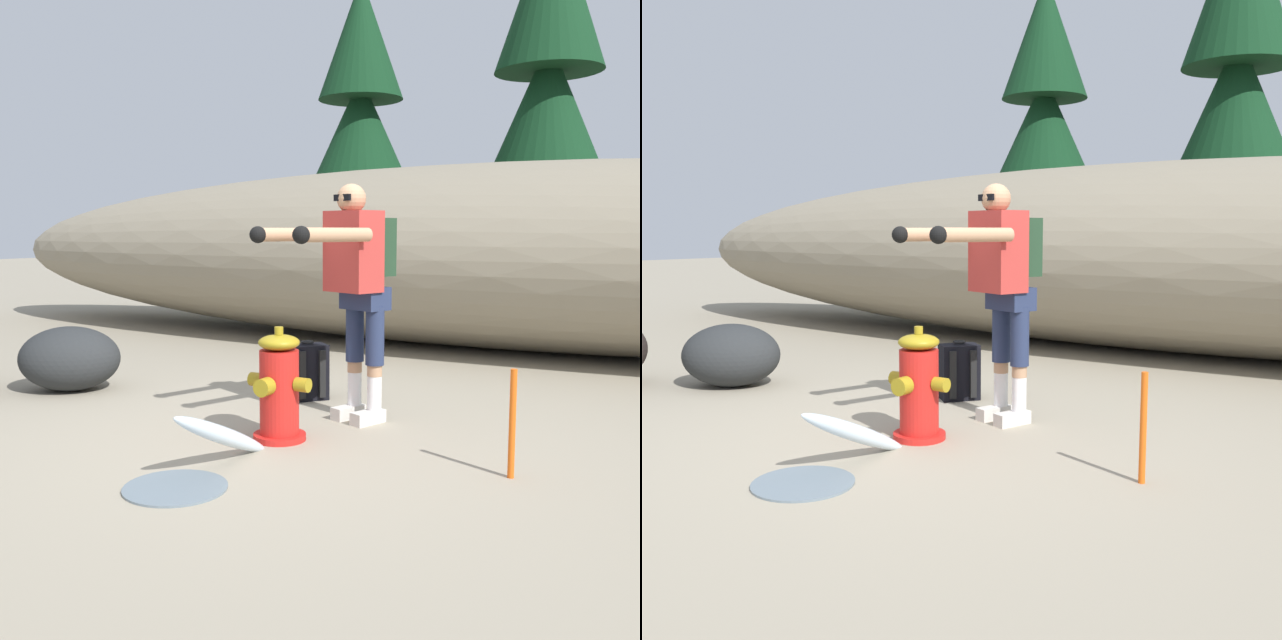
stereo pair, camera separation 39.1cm
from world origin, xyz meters
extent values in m
cube|color=gray|center=(0.00, 0.00, -0.02)|extent=(56.00, 56.00, 0.04)
ellipsoid|color=gray|center=(0.00, 4.37, 1.05)|extent=(14.71, 3.20, 2.10)
cylinder|color=red|center=(-0.01, -0.06, 0.02)|extent=(0.34, 0.34, 0.04)
cylinder|color=red|center=(-0.01, -0.06, 0.31)|extent=(0.25, 0.25, 0.54)
ellipsoid|color=#9E8419|center=(-0.01, -0.06, 0.63)|extent=(0.26, 0.26, 0.10)
cylinder|color=#9E8419|center=(-0.01, -0.06, 0.71)|extent=(0.06, 0.06, 0.05)
cylinder|color=#9E8419|center=(-0.19, -0.06, 0.38)|extent=(0.09, 0.09, 0.09)
cylinder|color=#9E8419|center=(0.16, -0.06, 0.38)|extent=(0.09, 0.09, 0.09)
cylinder|color=#9E8419|center=(-0.01, -0.23, 0.38)|extent=(0.11, 0.09, 0.11)
ellipsoid|color=silver|center=(-0.01, -0.66, 0.18)|extent=(0.10, 0.89, 0.49)
cylinder|color=slate|center=(-0.01, -1.08, 0.01)|extent=(0.55, 0.55, 0.01)
cube|color=beige|center=(0.32, 0.56, 0.04)|extent=(0.18, 0.28, 0.09)
cylinder|color=white|center=(0.34, 0.62, 0.21)|extent=(0.10, 0.10, 0.24)
cylinder|color=tan|center=(0.34, 0.62, 0.37)|extent=(0.10, 0.10, 0.08)
cylinder|color=#232D4C|center=(0.34, 0.62, 0.61)|extent=(0.13, 0.13, 0.41)
cube|color=beige|center=(0.13, 0.63, 0.04)|extent=(0.18, 0.28, 0.09)
cylinder|color=white|center=(0.15, 0.69, 0.21)|extent=(0.10, 0.10, 0.24)
cylinder|color=tan|center=(0.15, 0.69, 0.37)|extent=(0.10, 0.10, 0.08)
cylinder|color=#232D4C|center=(0.15, 0.69, 0.61)|extent=(0.13, 0.13, 0.41)
cube|color=#232D4C|center=(0.25, 0.65, 0.87)|extent=(0.37, 0.30, 0.16)
cube|color=#B2332D|center=(0.21, 0.54, 1.19)|extent=(0.42, 0.35, 0.55)
cube|color=#1E3823|center=(0.28, 0.73, 1.22)|extent=(0.32, 0.25, 0.40)
sphere|color=tan|center=(0.20, 0.52, 1.55)|extent=(0.20, 0.20, 0.20)
cube|color=black|center=(0.17, 0.44, 1.55)|extent=(0.15, 0.07, 0.04)
cylinder|color=tan|center=(0.29, 0.12, 1.31)|extent=(0.29, 0.58, 0.09)
sphere|color=black|center=(0.19, -0.13, 1.31)|extent=(0.11, 0.11, 0.11)
cylinder|color=tan|center=(-0.13, 0.27, 1.31)|extent=(0.29, 0.58, 0.09)
sphere|color=black|center=(-0.22, 0.02, 1.31)|extent=(0.11, 0.11, 0.11)
cube|color=black|center=(-0.42, 1.01, 0.22)|extent=(0.35, 0.36, 0.44)
cube|color=black|center=(-0.52, 1.09, 0.15)|extent=(0.18, 0.20, 0.20)
torus|color=black|center=(-0.42, 1.01, 0.46)|extent=(0.10, 0.10, 0.02)
cube|color=black|center=(-0.39, 0.87, 0.22)|extent=(0.06, 0.06, 0.37)
cube|color=black|center=(-0.28, 1.00, 0.22)|extent=(0.06, 0.06, 0.37)
ellipsoid|color=#27292B|center=(-2.33, 0.33, 0.27)|extent=(1.06, 1.02, 0.54)
cylinder|color=#47331E|center=(-3.83, 9.05, 0.78)|extent=(0.30, 0.30, 1.57)
cone|color=#0F3319|center=(-3.83, 9.05, 2.93)|extent=(2.52, 2.52, 2.73)
cone|color=#0F3319|center=(-3.83, 9.05, 4.98)|extent=(1.64, 1.64, 2.28)
cylinder|color=#47331E|center=(-0.47, 9.78, 0.63)|extent=(0.35, 0.35, 1.25)
cone|color=#0F3319|center=(-0.47, 9.78, 3.00)|extent=(2.95, 2.95, 3.49)
cylinder|color=#E55914|center=(1.47, -0.07, 0.30)|extent=(0.04, 0.04, 0.60)
camera|label=1|loc=(2.39, -3.90, 1.33)|focal=40.67mm
camera|label=2|loc=(2.73, -3.70, 1.33)|focal=40.67mm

